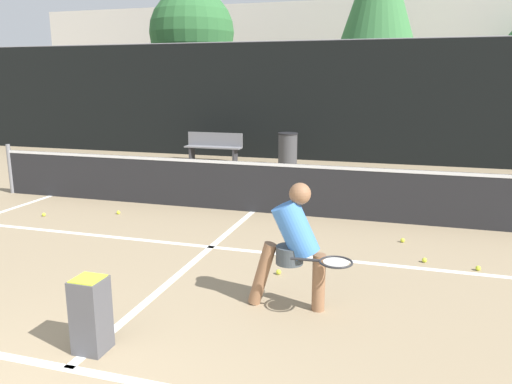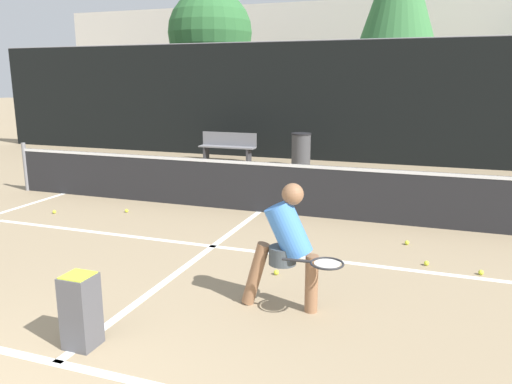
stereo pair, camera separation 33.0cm
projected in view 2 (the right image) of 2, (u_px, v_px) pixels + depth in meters
name	position (u px, v px, depth m)	size (l,w,h in m)	color
court_baseline_near	(56.00, 363.00, 4.39)	(11.00, 0.10, 0.01)	white
court_service_line	(213.00, 246.00, 7.44)	(8.25, 0.10, 0.01)	white
court_center_mark	(194.00, 260.00, 6.88)	(0.10, 5.43, 0.01)	white
net	(259.00, 185.00, 9.26)	(11.09, 0.09, 1.07)	slate
fence_back	(330.00, 102.00, 14.80)	(24.00, 0.06, 3.55)	black
player_practicing	(287.00, 242.00, 5.27)	(1.17, 0.55, 1.40)	#8C6042
tennis_ball_scattered_0	(481.00, 272.00, 6.36)	(0.07, 0.07, 0.07)	#D1E033
tennis_ball_scattered_2	(407.00, 243.00, 7.51)	(0.07, 0.07, 0.07)	#D1E033
tennis_ball_scattered_4	(127.00, 211.00, 9.32)	(0.07, 0.07, 0.07)	#D1E033
tennis_ball_scattered_6	(276.00, 272.00, 6.36)	(0.07, 0.07, 0.07)	#D1E033
tennis_ball_scattered_7	(54.00, 212.00, 9.24)	(0.07, 0.07, 0.07)	#D1E033
tennis_ball_scattered_8	(426.00, 263.00, 6.67)	(0.07, 0.07, 0.07)	#D1E033
ball_hopper	(81.00, 309.00, 4.60)	(0.28, 0.28, 0.71)	#4C4C51
courtside_bench	(228.00, 146.00, 15.01)	(1.74, 0.38, 0.86)	slate
trash_bin	(301.00, 150.00, 14.02)	(0.56, 0.56, 0.96)	#3F3F42
parked_car	(298.00, 131.00, 17.73)	(1.77, 4.23, 1.44)	navy
tree_west	(210.00, 33.00, 19.93)	(3.35, 3.35, 5.90)	brown
building_far	(378.00, 65.00, 25.91)	(36.00, 2.40, 6.28)	beige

